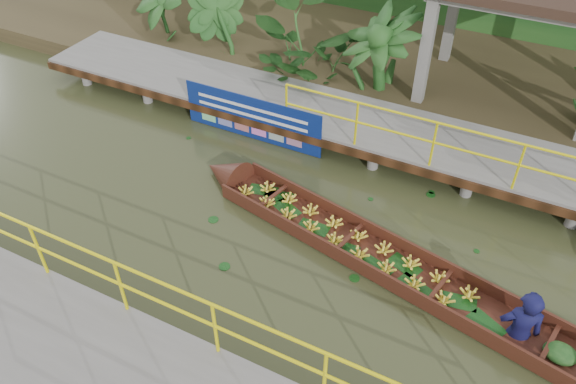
% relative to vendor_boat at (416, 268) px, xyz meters
% --- Properties ---
extents(ground, '(80.00, 80.00, 0.00)m').
position_rel_vendor_boat_xyz_m(ground, '(-2.75, -0.01, -0.30)').
color(ground, '#33361B').
rests_on(ground, ground).
extents(land_strip, '(30.00, 8.00, 0.45)m').
position_rel_vendor_boat_xyz_m(land_strip, '(-2.75, 7.49, -0.08)').
color(land_strip, '#332B19').
rests_on(land_strip, ground).
extents(far_dock, '(16.00, 2.06, 1.66)m').
position_rel_vendor_boat_xyz_m(far_dock, '(-2.73, 3.42, 0.18)').
color(far_dock, slate).
rests_on(far_dock, ground).
extents(vendor_boat, '(8.95, 2.72, 2.26)m').
position_rel_vendor_boat_xyz_m(vendor_boat, '(0.00, 0.00, 0.00)').
color(vendor_boat, '#3A1C10').
rests_on(vendor_boat, ground).
extents(blue_banner, '(3.41, 0.04, 1.07)m').
position_rel_vendor_boat_xyz_m(blue_banner, '(-4.58, 2.47, 0.25)').
color(blue_banner, navy).
rests_on(blue_banner, ground).
extents(tropical_plants, '(14.38, 1.38, 1.73)m').
position_rel_vendor_boat_xyz_m(tropical_plants, '(-2.90, 5.29, 1.01)').
color(tropical_plants, '#144016').
rests_on(tropical_plants, ground).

